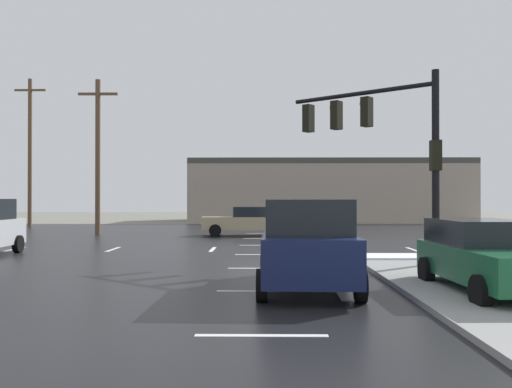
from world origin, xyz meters
TOP-DOWN VIEW (x-y plane):
  - ground_plane at (0.00, 0.00)m, footprint 120.00×120.00m
  - road_asphalt at (0.00, 0.00)m, footprint 44.00×44.00m
  - snow_strip_curbside at (5.00, -4.00)m, footprint 4.00×1.60m
  - lane_markings at (1.20, -1.38)m, footprint 36.15×36.15m
  - traffic_signal_mast at (3.81, -4.73)m, footprint 4.09×3.45m
  - strip_building_background at (5.98, 29.14)m, footprint 24.88×8.00m
  - suv_navy at (1.01, -9.65)m, footprint 2.26×4.87m
  - sedan_tan at (-0.90, 8.43)m, footprint 4.64×2.28m
  - sedan_green at (4.84, -10.35)m, footprint 2.14×4.59m
  - utility_pole_far at (-9.19, 8.64)m, footprint 2.20×0.28m
  - utility_pole_distant at (-16.54, 17.09)m, footprint 2.20×0.28m

SIDE VIEW (x-z plane):
  - ground_plane at x=0.00m, z-range 0.00..0.00m
  - road_asphalt at x=0.00m, z-range 0.00..0.02m
  - lane_markings at x=1.20m, z-range 0.02..0.03m
  - snow_strip_curbside at x=5.00m, z-range 0.14..0.20m
  - sedan_tan at x=-0.90m, z-range 0.06..1.64m
  - sedan_green at x=4.84m, z-range 0.06..1.64m
  - suv_navy at x=1.01m, z-range 0.08..2.11m
  - strip_building_background at x=5.98m, z-range 0.00..5.53m
  - traffic_signal_mast at x=3.81m, z-range 1.24..6.98m
  - utility_pole_far at x=-9.19m, z-range 0.21..8.90m
  - utility_pole_distant at x=-16.54m, z-range 0.22..10.77m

